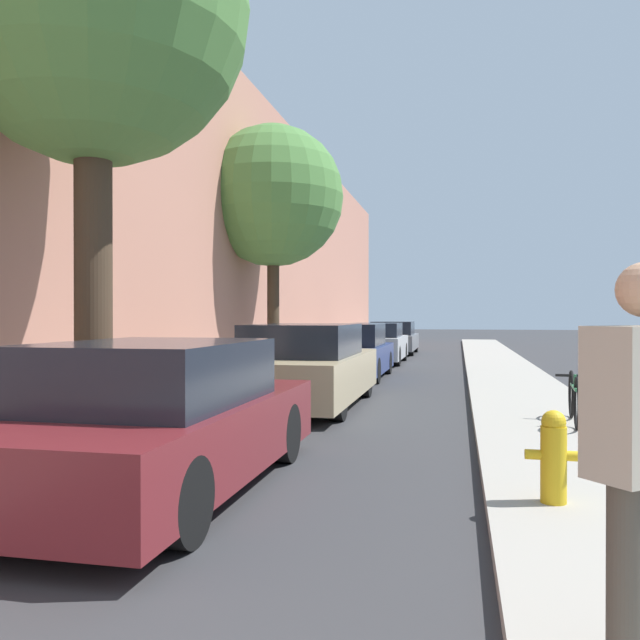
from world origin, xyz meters
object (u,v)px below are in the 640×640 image
object	(u,v)px
street_tree_near	(93,11)
street_tree_far	(273,197)
parked_car_grey	(393,338)
fire_hydrant	(554,455)
parked_car_silver	(377,344)
bicycle	(574,398)
parked_car_navy	(352,353)
parked_car_maroon	(159,420)
parked_car_champagne	(306,367)

from	to	relation	value
street_tree_near	street_tree_far	xyz separation A→B (m)	(-0.69, 9.60, -0.35)
parked_car_grey	fire_hydrant	size ratio (longest dim) A/B	5.80
parked_car_silver	fire_hydrant	size ratio (longest dim) A/B	5.56
parked_car_grey	fire_hydrant	world-z (taller)	parked_car_grey
bicycle	street_tree_near	bearing A→B (deg)	-148.85
street_tree_near	bicycle	xyz separation A→B (m)	(5.60, 2.70, -4.58)
bicycle	parked_car_navy	bearing A→B (deg)	126.81
parked_car_maroon	street_tree_far	bearing A→B (deg)	100.95
parked_car_champagne	street_tree_near	distance (m)	6.34
parked_car_silver	bicycle	size ratio (longest dim) A/B	2.41
parked_car_champagne	bicycle	distance (m)	4.49
parked_car_champagne	parked_car_navy	distance (m)	5.21
parked_car_silver	street_tree_near	xyz separation A→B (m)	(-1.37, -14.86, 4.40)
parked_car_navy	street_tree_far	bearing A→B (deg)	179.26
parked_car_silver	bicycle	bearing A→B (deg)	-70.82
street_tree_near	fire_hydrant	bearing A→B (deg)	-14.59
parked_car_champagne	parked_car_navy	xyz separation A→B (m)	(-0.04, 5.21, -0.04)
parked_car_silver	fire_hydrant	bearing A→B (deg)	-78.01
street_tree_far	parked_car_maroon	bearing A→B (deg)	-79.05
parked_car_maroon	fire_hydrant	size ratio (longest dim) A/B	5.80
street_tree_far	bicycle	size ratio (longest dim) A/B	3.82
bicycle	parked_car_grey	bearing A→B (deg)	108.84
parked_car_navy	street_tree_near	world-z (taller)	street_tree_near
parked_car_maroon	street_tree_near	size ratio (longest dim) A/B	0.63
parked_car_navy	street_tree_far	xyz separation A→B (m)	(-2.09, 0.03, 4.05)
parked_car_grey	parked_car_maroon	bearing A→B (deg)	-90.05
parked_car_champagne	street_tree_near	xyz separation A→B (m)	(-1.44, -4.37, 4.36)
parked_car_champagne	bicycle	xyz separation A→B (m)	(4.16, -1.66, -0.21)
parked_car_champagne	fire_hydrant	distance (m)	6.54
parked_car_navy	bicycle	world-z (taller)	parked_car_navy
parked_car_navy	street_tree_near	xyz separation A→B (m)	(-1.40, -9.58, 4.40)
fire_hydrant	street_tree_far	bearing A→B (deg)	116.82
parked_car_grey	parked_car_silver	bearing A→B (deg)	-90.46
parked_car_navy	parked_car_silver	size ratio (longest dim) A/B	1.03
parked_car_grey	bicycle	bearing A→B (deg)	-76.52
parked_car_champagne	street_tree_far	distance (m)	6.93
parked_car_silver	fire_hydrant	distance (m)	16.46
parked_car_maroon	street_tree_far	world-z (taller)	street_tree_far
parked_car_maroon	parked_car_champagne	bearing A→B (deg)	89.58
parked_car_grey	street_tree_far	world-z (taller)	street_tree_far
parked_car_navy	parked_car_grey	size ratio (longest dim) A/B	0.99
parked_car_champagne	parked_car_grey	distance (m)	15.79
parked_car_champagne	street_tree_far	world-z (taller)	street_tree_far
street_tree_near	street_tree_far	world-z (taller)	street_tree_near
parked_car_silver	fire_hydrant	xyz separation A→B (m)	(3.42, -16.10, -0.15)
parked_car_champagne	fire_hydrant	world-z (taller)	parked_car_champagne
parked_car_champagne	parked_car_navy	size ratio (longest dim) A/B	1.12
street_tree_far	fire_hydrant	bearing A→B (deg)	-63.18
parked_car_grey	street_tree_near	size ratio (longest dim) A/B	0.63
street_tree_near	fire_hydrant	size ratio (longest dim) A/B	9.23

